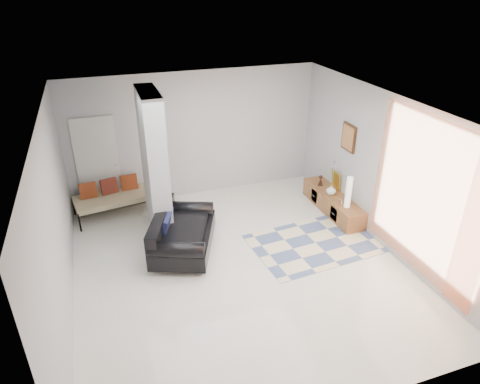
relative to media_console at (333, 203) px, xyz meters
name	(u,v)px	position (x,y,z in m)	size (l,w,h in m)	color
floor	(239,266)	(-2.52, -1.19, -0.20)	(6.00, 6.00, 0.00)	silver
ceiling	(239,110)	(-2.52, -1.19, 2.60)	(6.00, 6.00, 0.00)	white
wall_back	(195,135)	(-2.52, 1.81, 1.20)	(6.00, 6.00, 0.00)	#B0B1B4
wall_front	(335,325)	(-2.52, -4.19, 1.20)	(6.00, 6.00, 0.00)	#B0B1B4
wall_left	(56,224)	(-5.27, -1.19, 1.20)	(6.00, 6.00, 0.00)	#B0B1B4
wall_right	(384,172)	(0.23, -1.19, 1.20)	(6.00, 6.00, 0.00)	#B0B1B4
partition_column	(155,166)	(-3.62, 0.41, 1.20)	(0.35, 1.20, 2.80)	#9FA4A6
hallway_door	(98,164)	(-4.62, 1.77, 0.82)	(0.85, 0.06, 2.04)	silver
curtain	(426,199)	(0.15, -2.34, 1.25)	(2.55, 2.55, 0.00)	#FF7943
wall_art	(349,138)	(0.20, 0.00, 1.45)	(0.04, 0.45, 0.55)	#3F2311
media_console	(333,203)	(0.00, 0.00, 0.00)	(0.45, 1.89, 0.80)	brown
loveseat	(180,234)	(-3.38, -0.37, 0.15)	(1.52, 1.91, 0.76)	silver
daybed	(118,195)	(-4.32, 1.43, 0.21)	(1.93, 1.05, 0.77)	black
area_rug	(315,243)	(-0.92, -0.99, -0.20)	(2.37, 1.58, 0.01)	beige
cylinder_lamp	(349,192)	(-0.02, -0.55, 0.52)	(0.12, 0.12, 0.65)	beige
bronze_figurine	(321,180)	(-0.05, 0.50, 0.31)	(0.12, 0.12, 0.23)	#301E15
vase	(331,190)	(-0.05, 0.04, 0.30)	(0.20, 0.20, 0.21)	white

